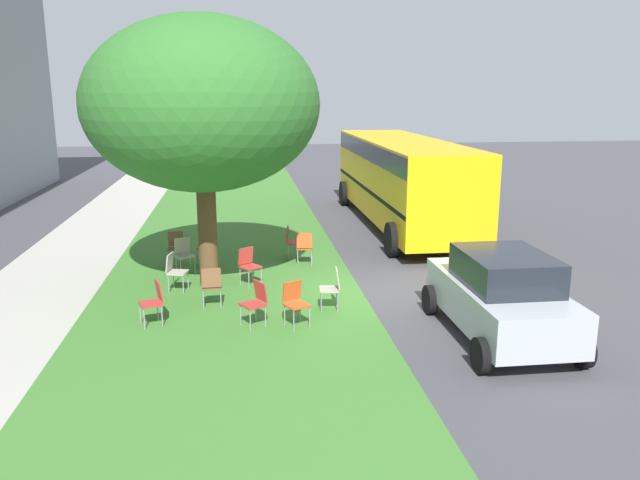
# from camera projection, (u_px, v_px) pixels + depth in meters

# --- Properties ---
(ground) EXTENTS (80.00, 80.00, 0.00)m
(ground) POSITION_uv_depth(u_px,v_px,m) (371.00, 292.00, 14.31)
(ground) COLOR #424247
(grass_verge) EXTENTS (48.00, 6.00, 0.01)m
(grass_verge) POSITION_uv_depth(u_px,v_px,m) (229.00, 297.00, 13.91)
(grass_verge) COLOR #3D752D
(grass_verge) RESTS_ON ground
(sidewalk_strip) EXTENTS (48.00, 2.80, 0.01)m
(sidewalk_strip) POSITION_uv_depth(u_px,v_px,m) (20.00, 306.00, 13.36)
(sidewalk_strip) COLOR #ADA89E
(sidewalk_strip) RESTS_ON ground
(street_tree) EXTENTS (5.23, 5.23, 6.10)m
(street_tree) POSITION_uv_depth(u_px,v_px,m) (202.00, 105.00, 13.88)
(street_tree) COLOR brown
(street_tree) RESTS_ON ground
(chair_0) EXTENTS (0.46, 0.46, 0.88)m
(chair_0) POSITION_uv_depth(u_px,v_px,m) (333.00, 285.00, 13.05)
(chair_0) COLOR #ADA393
(chair_0) RESTS_ON ground
(chair_1) EXTENTS (0.55, 0.55, 0.88)m
(chair_1) POSITION_uv_depth(u_px,v_px,m) (184.00, 252.00, 15.71)
(chair_1) COLOR #ADA393
(chair_1) RESTS_ON ground
(chair_2) EXTENTS (0.43, 0.43, 0.88)m
(chair_2) POSITION_uv_depth(u_px,v_px,m) (291.00, 240.00, 17.03)
(chair_2) COLOR #B7332D
(chair_2) RESTS_ON ground
(chair_3) EXTENTS (0.57, 0.57, 0.88)m
(chair_3) POSITION_uv_depth(u_px,v_px,m) (256.00, 300.00, 12.15)
(chair_3) COLOR #B7332D
(chair_3) RESTS_ON ground
(chair_4) EXTENTS (0.53, 0.54, 0.88)m
(chair_4) POSITION_uv_depth(u_px,v_px,m) (154.00, 299.00, 12.20)
(chair_4) COLOR #B7332D
(chair_4) RESTS_ON ground
(chair_5) EXTENTS (0.55, 0.56, 0.88)m
(chair_5) POSITION_uv_depth(u_px,v_px,m) (208.00, 245.00, 16.47)
(chair_5) COLOR #C64C1E
(chair_5) RESTS_ON ground
(chair_6) EXTENTS (0.50, 0.50, 0.88)m
(chair_6) POSITION_uv_depth(u_px,v_px,m) (175.00, 269.00, 14.26)
(chair_6) COLOR #ADA393
(chair_6) RESTS_ON ground
(chair_7) EXTENTS (0.42, 0.42, 0.88)m
(chair_7) POSITION_uv_depth(u_px,v_px,m) (176.00, 246.00, 16.40)
(chair_7) COLOR brown
(chair_7) RESTS_ON ground
(chair_8) EXTENTS (0.48, 0.48, 0.88)m
(chair_8) POSITION_uv_depth(u_px,v_px,m) (305.00, 245.00, 16.41)
(chair_8) COLOR #C64C1E
(chair_8) RESTS_ON ground
(chair_9) EXTENTS (0.44, 0.44, 0.88)m
(chair_9) POSITION_uv_depth(u_px,v_px,m) (212.00, 284.00, 13.17)
(chair_9) COLOR brown
(chair_9) RESTS_ON ground
(chair_10) EXTENTS (0.56, 0.56, 0.88)m
(chair_10) POSITION_uv_depth(u_px,v_px,m) (295.00, 300.00, 12.15)
(chair_10) COLOR #C64C1E
(chair_10) RESTS_ON ground
(chair_11) EXTENTS (0.58, 0.58, 0.88)m
(chair_11) POSITION_uv_depth(u_px,v_px,m) (249.00, 263.00, 14.74)
(chair_11) COLOR #B7332D
(chair_11) RESTS_ON ground
(parked_car) EXTENTS (3.70, 1.92, 1.65)m
(parked_car) POSITION_uv_depth(u_px,v_px,m) (501.00, 295.00, 11.44)
(parked_car) COLOR #ADB2B7
(parked_car) RESTS_ON ground
(school_bus) EXTENTS (10.40, 2.80, 2.88)m
(school_bus) POSITION_uv_depth(u_px,v_px,m) (402.00, 174.00, 20.95)
(school_bus) COLOR yellow
(school_bus) RESTS_ON ground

